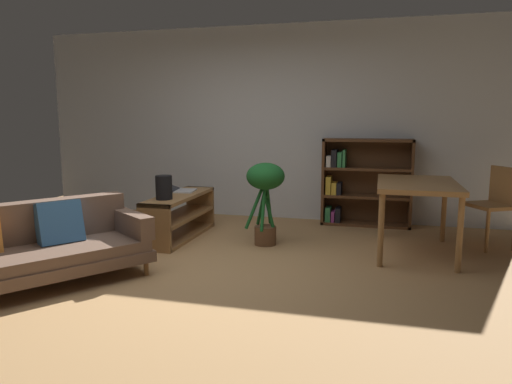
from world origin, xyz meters
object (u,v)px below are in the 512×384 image
at_px(potted_floor_plant, 265,188).
at_px(dining_table, 417,190).
at_px(bookshelf, 361,182).
at_px(fabric_couch, 41,245).
at_px(desk_speaker, 164,187).
at_px(open_laptop, 179,189).
at_px(media_console, 180,216).
at_px(dining_chair_near, 495,201).

bearing_deg(potted_floor_plant, dining_table, 2.70).
bearing_deg(bookshelf, dining_table, -64.02).
height_order(fabric_couch, desk_speaker, desk_speaker).
height_order(desk_speaker, potted_floor_plant, potted_floor_plant).
height_order(fabric_couch, open_laptop, fabric_couch).
distance_m(media_console, dining_table, 2.72).
height_order(media_console, desk_speaker, desk_speaker).
relative_size(media_console, bookshelf, 1.18).
bearing_deg(media_console, potted_floor_plant, -2.92).
relative_size(open_laptop, dining_chair_near, 0.53).
distance_m(desk_speaker, potted_floor_plant, 1.14).
bearing_deg(open_laptop, fabric_couch, -101.62).
distance_m(open_laptop, dining_chair_near, 3.65).
bearing_deg(dining_table, potted_floor_plant, -177.30).
distance_m(desk_speaker, bookshelf, 2.66).
relative_size(open_laptop, bookshelf, 0.40).
bearing_deg(open_laptop, media_console, -66.62).
distance_m(potted_floor_plant, dining_table, 1.62).
relative_size(media_console, dining_chair_near, 1.53).
xyz_separation_m(media_console, dining_table, (2.69, 0.02, 0.42)).
distance_m(media_console, open_laptop, 0.38).
bearing_deg(bookshelf, desk_speaker, -141.85).
height_order(open_laptop, bookshelf, bookshelf).
height_order(dining_table, dining_chair_near, dining_chair_near).
bearing_deg(bookshelf, potted_floor_plant, -126.51).
bearing_deg(dining_chair_near, open_laptop, -175.64).
bearing_deg(dining_chair_near, desk_speaker, -166.41).
height_order(media_console, bookshelf, bookshelf).
distance_m(media_console, desk_speaker, 0.53).
bearing_deg(potted_floor_plant, media_console, 177.08).
bearing_deg(fabric_couch, dining_chair_near, 29.31).
bearing_deg(desk_speaker, dining_table, 7.85).
height_order(open_laptop, potted_floor_plant, potted_floor_plant).
xyz_separation_m(fabric_couch, dining_chair_near, (4.06, 2.28, 0.18)).
distance_m(desk_speaker, dining_table, 2.74).
bearing_deg(fabric_couch, potted_floor_plant, 47.24).
relative_size(fabric_couch, bookshelf, 1.57).
relative_size(desk_speaker, bookshelf, 0.23).
height_order(fabric_couch, potted_floor_plant, potted_floor_plant).
xyz_separation_m(potted_floor_plant, dining_chair_near, (2.47, 0.57, -0.13)).
xyz_separation_m(fabric_couch, media_console, (0.51, 1.77, -0.07)).
height_order(fabric_couch, dining_chair_near, dining_chair_near).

